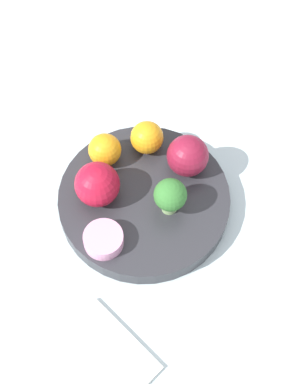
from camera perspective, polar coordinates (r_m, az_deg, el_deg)
ground_plane at (r=0.78m, az=0.00°, el=-2.09°), size 6.00×6.00×0.00m
table_surface at (r=0.77m, az=0.00°, el=-1.74°), size 1.20×1.20×0.02m
bowl at (r=0.75m, az=0.00°, el=-0.89°), size 0.24×0.24×0.03m
broccoli at (r=0.70m, az=2.81°, el=-0.41°), size 0.04×0.04×0.06m
apple_red at (r=0.72m, az=-5.01°, el=0.82°), size 0.06×0.06×0.06m
apple_green at (r=0.74m, az=4.68°, el=3.87°), size 0.06×0.06×0.06m
orange_front at (r=0.76m, az=-4.21°, el=4.51°), size 0.05×0.05×0.05m
orange_back at (r=0.77m, az=0.31°, el=5.84°), size 0.05×0.05×0.05m
small_cup at (r=0.70m, az=-4.34°, el=-5.07°), size 0.05×0.05×0.02m
napkin at (r=0.69m, az=-5.36°, el=-17.96°), size 0.15×0.15×0.01m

